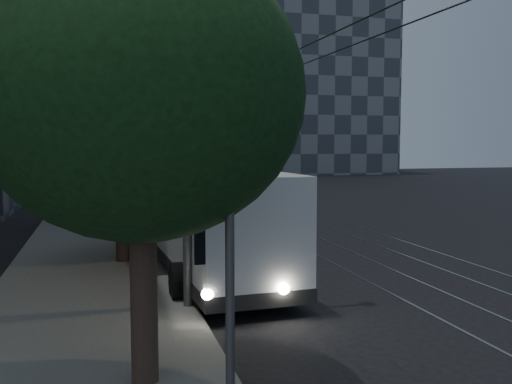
{
  "coord_description": "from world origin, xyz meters",
  "views": [
    {
      "loc": [
        -7.12,
        -18.17,
        4.04
      ],
      "look_at": [
        -1.61,
        2.09,
        2.2
      ],
      "focal_mm": 40.0,
      "sensor_mm": 36.0,
      "label": 1
    }
  ],
  "objects_px": {
    "car_white_b": "(154,194)",
    "car_white_d": "(152,180)",
    "car_white_a": "(157,196)",
    "car_white_c": "(152,186)",
    "trolleybus": "(199,213)",
    "streetlamp_far": "(129,114)",
    "pickup_silver": "(158,203)",
    "streetlamp_near": "(203,30)"
  },
  "relations": [
    {
      "from": "car_white_b",
      "to": "car_white_d",
      "type": "relative_size",
      "value": 1.24
    },
    {
      "from": "car_white_a",
      "to": "car_white_c",
      "type": "xyz_separation_m",
      "value": [
        0.39,
        8.69,
        0.01
      ]
    },
    {
      "from": "trolleybus",
      "to": "car_white_d",
      "type": "height_order",
      "value": "trolleybus"
    },
    {
      "from": "car_white_c",
      "to": "car_white_d",
      "type": "xyz_separation_m",
      "value": [
        0.61,
        6.5,
        -0.02
      ]
    },
    {
      "from": "trolleybus",
      "to": "car_white_c",
      "type": "height_order",
      "value": "trolleybus"
    },
    {
      "from": "streetlamp_far",
      "to": "car_white_b",
      "type": "bearing_deg",
      "value": 36.26
    },
    {
      "from": "car_white_b",
      "to": "car_white_a",
      "type": "bearing_deg",
      "value": -96.09
    },
    {
      "from": "car_white_a",
      "to": "streetlamp_far",
      "type": "relative_size",
      "value": 0.37
    },
    {
      "from": "car_white_d",
      "to": "pickup_silver",
      "type": "bearing_deg",
      "value": -100.33
    },
    {
      "from": "car_white_d",
      "to": "car_white_a",
      "type": "bearing_deg",
      "value": -99.91
    },
    {
      "from": "trolleybus",
      "to": "car_white_d",
      "type": "relative_size",
      "value": 3.58
    },
    {
      "from": "car_white_d",
      "to": "trolleybus",
      "type": "bearing_deg",
      "value": -98.51
    },
    {
      "from": "trolleybus",
      "to": "streetlamp_far",
      "type": "bearing_deg",
      "value": 90.36
    },
    {
      "from": "car_white_d",
      "to": "streetlamp_near",
      "type": "distance_m",
      "value": 39.05
    },
    {
      "from": "pickup_silver",
      "to": "car_white_a",
      "type": "distance_m",
      "value": 6.6
    },
    {
      "from": "car_white_c",
      "to": "streetlamp_near",
      "type": "height_order",
      "value": "streetlamp_near"
    },
    {
      "from": "car_white_a",
      "to": "car_white_b",
      "type": "relative_size",
      "value": 0.82
    },
    {
      "from": "streetlamp_near",
      "to": "car_white_b",
      "type": "bearing_deg",
      "value": 87.76
    },
    {
      "from": "car_white_a",
      "to": "car_white_c",
      "type": "distance_m",
      "value": 8.7
    },
    {
      "from": "car_white_d",
      "to": "streetlamp_near",
      "type": "bearing_deg",
      "value": -99.2
    },
    {
      "from": "pickup_silver",
      "to": "car_white_c",
      "type": "distance_m",
      "value": 15.3
    },
    {
      "from": "car_white_b",
      "to": "car_white_d",
      "type": "bearing_deg",
      "value": 74.55
    },
    {
      "from": "trolleybus",
      "to": "pickup_silver",
      "type": "height_order",
      "value": "trolleybus"
    },
    {
      "from": "trolleybus",
      "to": "car_white_c",
      "type": "relative_size",
      "value": 3.38
    },
    {
      "from": "car_white_a",
      "to": "streetlamp_far",
      "type": "bearing_deg",
      "value": -159.3
    },
    {
      "from": "car_white_b",
      "to": "streetlamp_near",
      "type": "relative_size",
      "value": 0.4
    },
    {
      "from": "car_white_b",
      "to": "streetlamp_far",
      "type": "distance_m",
      "value": 5.5
    },
    {
      "from": "car_white_b",
      "to": "streetlamp_far",
      "type": "height_order",
      "value": "streetlamp_far"
    },
    {
      "from": "pickup_silver",
      "to": "car_white_b",
      "type": "relative_size",
      "value": 1.38
    },
    {
      "from": "streetlamp_far",
      "to": "car_white_d",
      "type": "bearing_deg",
      "value": 79.89
    },
    {
      "from": "trolleybus",
      "to": "pickup_silver",
      "type": "distance_m",
      "value": 11.85
    },
    {
      "from": "car_white_a",
      "to": "car_white_c",
      "type": "relative_size",
      "value": 0.95
    },
    {
      "from": "car_white_a",
      "to": "car_white_b",
      "type": "distance_m",
      "value": 1.26
    },
    {
      "from": "car_white_c",
      "to": "streetlamp_far",
      "type": "relative_size",
      "value": 0.39
    },
    {
      "from": "car_white_a",
      "to": "streetlamp_near",
      "type": "relative_size",
      "value": 0.32
    },
    {
      "from": "car_white_c",
      "to": "streetlamp_far",
      "type": "bearing_deg",
      "value": -99.77
    },
    {
      "from": "car_white_c",
      "to": "streetlamp_near",
      "type": "bearing_deg",
      "value": -88.79
    },
    {
      "from": "trolleybus",
      "to": "streetlamp_near",
      "type": "bearing_deg",
      "value": -101.37
    },
    {
      "from": "car_white_a",
      "to": "streetlamp_near",
      "type": "height_order",
      "value": "streetlamp_near"
    },
    {
      "from": "pickup_silver",
      "to": "streetlamp_near",
      "type": "bearing_deg",
      "value": -79.81
    },
    {
      "from": "trolleybus",
      "to": "car_white_a",
      "type": "relative_size",
      "value": 3.55
    },
    {
      "from": "car_white_c",
      "to": "car_white_d",
      "type": "distance_m",
      "value": 6.53
    }
  ]
}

